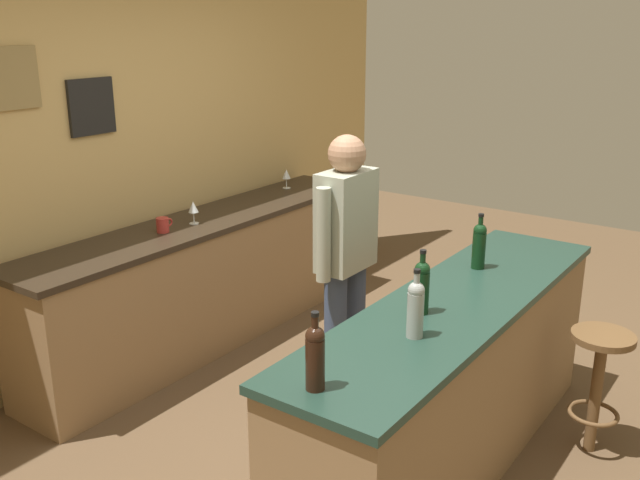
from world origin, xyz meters
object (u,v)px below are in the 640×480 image
wine_bottle_b (416,307)px  wine_bottle_d (479,244)px  wine_glass_b (286,175)px  bartender (346,255)px  wine_glass_a (193,208)px  wine_bottle_c (422,285)px  wine_bottle_a (315,355)px  bar_stool (599,372)px  coffee_mug (163,225)px

wine_bottle_b → wine_bottle_d: (0.97, 0.13, 0.00)m
wine_bottle_b → wine_glass_b: 2.89m
bartender → wine_glass_a: (0.04, 1.24, 0.07)m
wine_bottle_c → wine_glass_a: size_ratio=1.97×
wine_bottle_a → wine_glass_a: wine_bottle_a is taller
wine_bottle_c → wine_glass_b: (1.66, 2.08, -0.05)m
wine_bottle_a → wine_bottle_b: size_ratio=1.00×
bartender → wine_bottle_d: 0.74m
wine_bottle_a → bar_stool: bearing=-20.8°
bartender → coffee_mug: (-0.21, 1.27, 0.01)m
wine_bottle_c → coffee_mug: wine_bottle_c is taller
wine_bottle_a → coffee_mug: 2.27m
wine_glass_b → coffee_mug: wine_glass_b is taller
wine_bottle_a → coffee_mug: bearing=61.4°
wine_bottle_b → wine_glass_a: wine_bottle_b is taller
wine_glass_a → wine_bottle_d: bearing=-83.2°
wine_bottle_b → wine_bottle_c: bearing=22.0°
wine_bottle_d → wine_glass_b: size_ratio=1.97×
bartender → wine_bottle_a: (-1.30, -0.72, 0.12)m
wine_bottle_d → coffee_mug: 2.01m
wine_bottle_a → wine_glass_b: bearing=39.9°
wine_bottle_b → wine_glass_b: bearing=48.9°
wine_bottle_b → coffee_mug: wine_bottle_b is taller
wine_bottle_d → wine_glass_b: wine_bottle_d is taller
bar_stool → wine_glass_a: 2.67m
wine_bottle_a → wine_glass_a: bearing=55.7°
wine_glass_a → wine_glass_b: size_ratio=1.00×
wine_bottle_a → wine_bottle_d: bearing=1.6°
wine_bottle_b → wine_glass_a: size_ratio=1.97×
wine_bottle_b → bar_stool: bearing=-27.4°
wine_bottle_c → bartender: bearing=57.6°
bartender → wine_glass_b: (1.21, 1.37, 0.07)m
wine_bottle_a → wine_glass_b: size_ratio=1.97×
bar_stool → wine_bottle_a: wine_bottle_a is taller
wine_glass_b → wine_bottle_a: bearing=-140.1°
wine_glass_b → coffee_mug: 1.42m
wine_glass_a → coffee_mug: 0.26m
bartender → coffee_mug: bearing=99.3°
coffee_mug → wine_bottle_b: bearing=-103.1°
bar_stool → wine_glass_b: wine_glass_b is taller
wine_bottle_a → wine_glass_a: size_ratio=1.97×
wine_bottle_c → wine_glass_b: bearing=51.4°
bar_stool → wine_glass_a: (-0.31, 2.59, 0.55)m
bartender → bar_stool: 1.47m
wine_bottle_c → wine_glass_a: (0.49, 1.95, -0.05)m
bartender → wine_bottle_c: size_ratio=5.29×
wine_bottle_a → coffee_mug: wine_bottle_a is taller
bar_stool → wine_bottle_b: (-1.04, 0.54, 0.60)m
wine_glass_a → coffee_mug: (-0.25, 0.02, -0.06)m
bartender → coffee_mug: 1.29m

